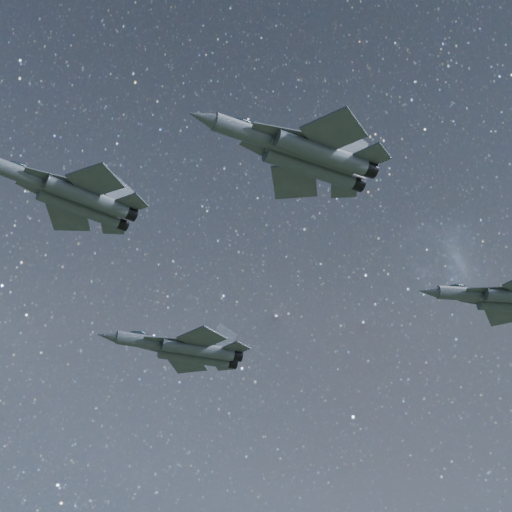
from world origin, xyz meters
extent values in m
cylinder|color=#383F46|center=(-20.69, -4.50, 148.67)|extent=(6.73, 3.88, 1.41)
ellipsoid|color=#18242C|center=(-21.69, -4.92, 149.35)|extent=(2.35, 1.71, 0.70)
cube|color=#383F46|center=(-16.35, -2.69, 148.63)|extent=(7.37, 4.11, 1.18)
cylinder|color=#383F46|center=(-15.66, -3.39, 148.22)|extent=(7.56, 4.23, 1.41)
cylinder|color=#383F46|center=(-16.36, -1.72, 148.22)|extent=(7.56, 4.23, 1.41)
cylinder|color=black|center=(-11.82, -1.79, 148.22)|extent=(1.59, 1.66, 1.30)
cylinder|color=black|center=(-12.52, -0.12, 148.22)|extent=(1.59, 1.66, 1.30)
cube|color=#383F46|center=(-18.72, -5.00, 148.56)|extent=(4.81, 1.92, 0.11)
cube|color=#383F46|center=(-19.66, -2.75, 148.56)|extent=(4.47, 3.44, 0.11)
cube|color=#383F46|center=(-15.00, -5.46, 148.40)|extent=(5.16, 5.06, 0.18)
cube|color=#383F46|center=(-17.36, 0.22, 148.40)|extent=(4.03, 4.40, 0.18)
cube|color=#383F46|center=(-11.70, -3.01, 148.40)|extent=(3.06, 3.03, 0.14)
cube|color=#383F46|center=(-13.30, 0.83, 148.40)|extent=(2.36, 2.51, 0.14)
cube|color=#383F46|center=(-13.15, -2.59, 149.94)|extent=(3.04, 1.11, 3.22)
cube|color=#383F46|center=(-14.02, -0.50, 149.94)|extent=(2.86, 1.57, 3.22)
cylinder|color=#383F46|center=(-8.39, 19.61, 146.42)|extent=(7.56, 2.49, 1.56)
cone|color=#383F46|center=(-13.17, 19.00, 146.42)|extent=(2.56, 1.70, 1.40)
ellipsoid|color=#18242C|center=(-9.59, 19.46, 147.17)|extent=(2.50, 1.35, 0.77)
cube|color=#383F46|center=(-3.22, 20.27, 146.37)|extent=(8.35, 2.54, 1.30)
cylinder|color=#383F46|center=(-2.70, 19.33, 145.92)|extent=(8.55, 2.62, 1.56)
cylinder|color=#383F46|center=(-2.95, 21.32, 145.92)|extent=(8.55, 2.62, 1.56)
cylinder|color=black|center=(1.88, 19.92, 145.92)|extent=(1.48, 1.60, 1.44)
cylinder|color=black|center=(1.62, 21.90, 145.92)|extent=(1.48, 1.60, 1.44)
cube|color=#383F46|center=(-6.43, 18.50, 146.30)|extent=(5.27, 1.44, 0.12)
cube|color=#383F46|center=(-6.78, 21.18, 146.30)|extent=(5.30, 2.68, 0.12)
cube|color=#383F46|center=(-2.59, 16.92, 146.12)|extent=(5.68, 5.75, 0.20)
cube|color=#383F46|center=(-3.46, 23.68, 146.12)|extent=(5.26, 5.51, 0.20)
cube|color=#383F46|center=(1.64, 18.57, 146.12)|extent=(3.35, 3.39, 0.15)
cube|color=#383F46|center=(1.06, 23.15, 146.12)|extent=(3.09, 3.20, 0.15)
cube|color=#383F46|center=(0.22, 19.45, 147.82)|extent=(3.50, 0.56, 3.57)
cube|color=#383F46|center=(-0.10, 21.94, 147.82)|extent=(3.44, 0.88, 3.57)
cylinder|color=#383F46|center=(-2.12, -12.44, 149.58)|extent=(7.62, 3.37, 1.57)
cone|color=#383F46|center=(-6.81, -13.64, 149.58)|extent=(2.69, 1.97, 1.41)
ellipsoid|color=#18242C|center=(-3.29, -12.74, 150.34)|extent=(2.59, 1.62, 0.78)
cube|color=#383F46|center=(2.96, -11.15, 149.53)|extent=(8.39, 3.51, 1.31)
cylinder|color=#383F46|center=(3.60, -12.03, 149.08)|extent=(8.60, 3.62, 1.57)
cylinder|color=#383F46|center=(3.10, -10.07, 149.08)|extent=(8.60, 3.62, 1.57)
cylinder|color=black|center=(8.09, -10.88, 149.08)|extent=(1.63, 1.73, 1.45)
cylinder|color=black|center=(7.60, -8.93, 149.08)|extent=(1.63, 1.73, 1.45)
cube|color=#383F46|center=(-0.03, -13.31, 149.46)|extent=(5.30, 1.41, 0.12)
cube|color=#383F46|center=(-0.70, -10.68, 149.46)|extent=(5.21, 3.24, 0.12)
cube|color=#383F46|center=(4.00, -14.42, 149.28)|extent=(5.78, 5.77, 0.20)
cube|color=#383F46|center=(2.31, -7.78, 149.28)|extent=(4.97, 5.30, 0.20)
cube|color=#383F46|center=(8.03, -12.25, 149.28)|extent=(3.42, 3.42, 0.15)
cube|color=#383F46|center=(6.88, -7.76, 149.28)|extent=(2.92, 3.05, 0.15)
cube|color=#383F46|center=(6.49, -11.55, 150.99)|extent=(3.49, 0.74, 3.59)
cube|color=#383F46|center=(5.87, -9.11, 150.99)|extent=(3.37, 1.29, 3.59)
cylinder|color=#383F46|center=(21.73, -0.03, 144.55)|extent=(6.52, 1.85, 1.36)
cone|color=#383F46|center=(17.57, 0.29, 144.55)|extent=(2.17, 1.38, 1.22)
ellipsoid|color=#18242C|center=(20.69, 0.05, 145.20)|extent=(2.13, 1.07, 0.67)
cube|color=#383F46|center=(23.20, -1.32, 144.44)|extent=(4.61, 2.13, 0.10)
cube|color=#383F46|center=(23.39, 1.01, 144.44)|extent=(4.60, 1.46, 0.10)
cube|color=#383F46|center=(26.64, 2.55, 144.29)|extent=(4.88, 4.97, 0.17)
camera|label=1|loc=(-10.34, -54.29, 107.60)|focal=50.00mm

